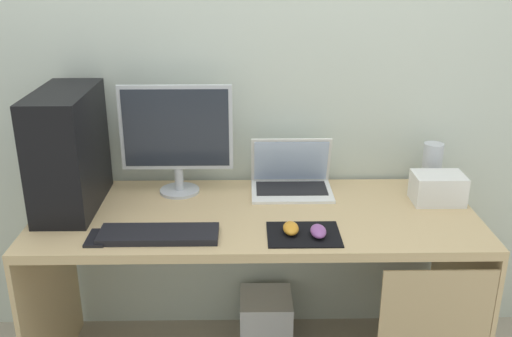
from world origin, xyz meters
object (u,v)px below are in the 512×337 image
Objects in this scene: pc_tower at (68,150)px; laptop at (291,180)px; mouse_left at (291,228)px; subwoofer at (266,319)px; keyboard at (159,234)px; speaker at (432,165)px; mouse_right at (318,231)px; cell_phone at (97,238)px; projector at (438,188)px; monitor at (177,136)px.

pc_tower is 0.90m from laptop.
laptop is 3.49× the size of mouse_left.
pc_tower is 1.99× the size of subwoofer.
keyboard is 0.47m from mouse_left.
speaker is 2.02× the size of mouse_left.
mouse_left is 0.10m from mouse_right.
pc_tower is at bearing -170.90° from laptop.
keyboard is 3.23× the size of cell_phone.
projector is at bearing -12.49° from laptop.
speaker reaches higher than cell_phone.
projector is 2.08× the size of mouse_left.
keyboard is 1.80× the size of subwoofer.
mouse_right is at bearing -81.39° from laptop.
cell_phone is at bearing -177.42° from mouse_left.
laptop is 0.68m from subwoofer.
speaker reaches higher than mouse_left.
laptop is 2.57× the size of cell_phone.
mouse_left reaches higher than subwoofer.
projector is 0.67m from mouse_left.
speaker is at bearing 4.20° from subwoofer.
laptop is at bearing 167.51° from projector.
speaker is 1.39m from cell_phone.
mouse_right is at bearing -139.40° from speaker.
cell_phone is at bearing -160.56° from speaker.
speaker reaches higher than projector.
mouse_right is (-0.53, -0.46, -0.08)m from speaker.
laptop is 1.43× the size of subwoofer.
keyboard is at bearing -36.89° from pc_tower.
monitor is at bearing -177.30° from speaker.
projector reaches higher than mouse_right.
speaker is at bearing 40.60° from mouse_right.
laptop is at bearing 98.61° from mouse_right.
subwoofer is (0.39, 0.40, -0.64)m from keyboard.
keyboard is (-1.08, -0.29, -0.05)m from projector.
monitor is at bearing 142.73° from mouse_right.
mouse_right is (0.10, -0.02, 0.00)m from mouse_left.
monitor is at bearing 85.82° from keyboard.
projector reaches higher than cell_phone.
keyboard is at bearing 179.49° from mouse_right.
pc_tower reaches higher than speaker.
subwoofer is at bearing -175.80° from speaker.
mouse_left is (-0.61, -0.27, -0.04)m from projector.
mouse_left is at bearing -94.41° from laptop.
cell_phone is (-0.78, -0.01, -0.02)m from mouse_right.
mouse_left is (0.47, 0.02, 0.01)m from keyboard.
projector is 0.97m from subwoofer.
speaker is 1.01m from subwoofer.
laptop reaches higher than cell_phone.
monitor is 2.36× the size of speaker.
laptop is 3.49× the size of mouse_right.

